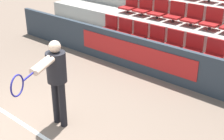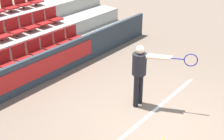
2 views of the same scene
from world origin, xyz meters
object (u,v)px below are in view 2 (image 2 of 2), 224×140
at_px(stadium_chair_1, 6,62).
at_px(stadium_chair_13, 53,17).
at_px(stadium_chair_6, 74,35).
at_px(tennis_ball, 163,140).
at_px(stadium_chair_5, 62,40).
at_px(stadium_chair_4, 50,45).
at_px(stadium_chair_9, 0,33).
at_px(stadium_chair_18, 9,5).
at_px(stadium_chair_11, 28,24).
at_px(stadium_chair_3, 36,50).
at_px(tennis_player, 142,69).
at_px(stadium_chair_12, 41,20).
at_px(stadium_chair_2, 21,55).
at_px(stadium_chair_19, 22,2).
at_px(stadium_chair_10, 15,28).

height_order(stadium_chair_1, stadium_chair_13, stadium_chair_13).
bearing_deg(stadium_chair_13, stadium_chair_6, -90.00).
xyz_separation_m(stadium_chair_1, tennis_ball, (0.54, -4.82, -0.68)).
distance_m(stadium_chair_5, stadium_chair_13, 1.21).
xyz_separation_m(stadium_chair_4, tennis_ball, (-1.09, -4.82, -0.68)).
height_order(stadium_chair_9, stadium_chair_18, stadium_chair_18).
xyz_separation_m(stadium_chair_1, stadium_chair_4, (1.63, 0.00, 0.00)).
relative_size(stadium_chair_9, stadium_chair_11, 1.00).
bearing_deg(stadium_chair_13, stadium_chair_11, 180.00).
height_order(stadium_chair_3, tennis_player, tennis_player).
height_order(stadium_chair_18, tennis_ball, stadium_chair_18).
bearing_deg(stadium_chair_5, stadium_chair_12, 90.00).
distance_m(stadium_chair_5, stadium_chair_9, 1.96).
bearing_deg(stadium_chair_18, stadium_chair_1, -130.15).
bearing_deg(stadium_chair_6, tennis_player, -109.49).
distance_m(stadium_chair_6, tennis_player, 3.86).
distance_m(stadium_chair_2, stadium_chair_4, 1.09).
distance_m(stadium_chair_18, stadium_chair_19, 0.54).
distance_m(stadium_chair_1, stadium_chair_18, 2.71).
bearing_deg(stadium_chair_11, stadium_chair_6, -41.64).
bearing_deg(stadium_chair_10, stadium_chair_4, -60.65).
distance_m(stadium_chair_13, stadium_chair_19, 1.21).
xyz_separation_m(stadium_chair_2, stadium_chair_12, (1.63, 0.97, 0.48)).
relative_size(stadium_chair_1, stadium_chair_4, 1.00).
distance_m(stadium_chair_4, tennis_ball, 4.99).
bearing_deg(stadium_chair_2, stadium_chair_12, 30.65).
height_order(stadium_chair_6, tennis_player, tennis_player).
height_order(stadium_chair_10, stadium_chair_11, same).
bearing_deg(stadium_chair_4, stadium_chair_5, 0.00).
bearing_deg(stadium_chair_4, tennis_player, -93.07).
bearing_deg(stadium_chair_5, tennis_player, -101.52).
height_order(stadium_chair_9, tennis_ball, stadium_chair_9).
bearing_deg(stadium_chair_12, stadium_chair_5, -90.00).
distance_m(stadium_chair_1, tennis_player, 3.91).
relative_size(stadium_chair_10, stadium_chair_18, 1.00).
xyz_separation_m(stadium_chair_13, stadium_chair_18, (-1.09, 0.97, 0.48)).
bearing_deg(stadium_chair_18, stadium_chair_11, -90.00).
relative_size(stadium_chair_6, stadium_chair_11, 1.00).
height_order(stadium_chair_5, stadium_chair_19, stadium_chair_19).
distance_m(stadium_chair_18, tennis_player, 5.60).
xyz_separation_m(stadium_chair_3, stadium_chair_18, (0.54, 1.94, 0.96)).
relative_size(stadium_chair_5, stadium_chair_19, 1.00).
distance_m(stadium_chair_9, stadium_chair_18, 1.53).
bearing_deg(stadium_chair_6, stadium_chair_4, 180.00).
bearing_deg(stadium_chair_2, stadium_chair_5, 0.00).
height_order(stadium_chair_2, stadium_chair_13, stadium_chair_13).
height_order(stadium_chair_2, stadium_chair_5, same).
xyz_separation_m(stadium_chair_12, tennis_ball, (-1.64, -5.79, -1.17)).
distance_m(stadium_chair_1, stadium_chair_2, 0.54).
height_order(stadium_chair_13, tennis_ball, stadium_chair_13).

